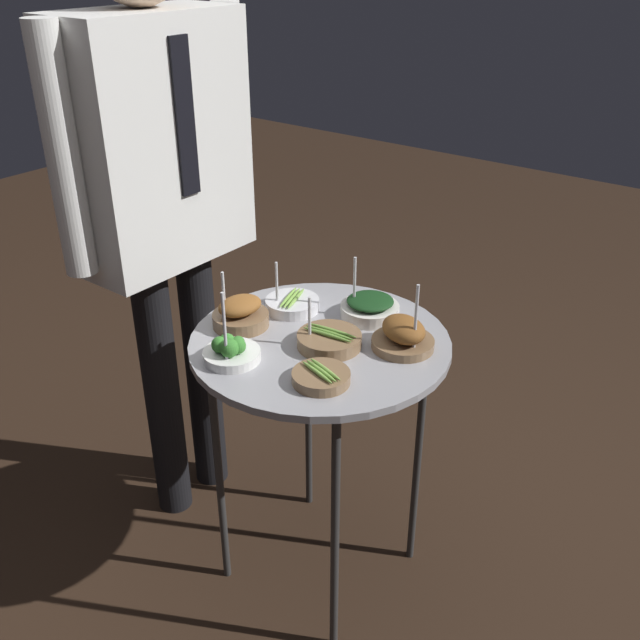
{
  "coord_description": "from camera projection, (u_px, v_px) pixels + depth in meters",
  "views": [
    {
      "loc": [
        -1.13,
        -0.87,
        1.54
      ],
      "look_at": [
        0.0,
        0.0,
        0.77
      ],
      "focal_mm": 40.0,
      "sensor_mm": 36.0,
      "label": 1
    }
  ],
  "objects": [
    {
      "name": "serving_cart",
      "position": [
        320.0,
        362.0,
        1.67
      ],
      "size": [
        0.6,
        0.6,
        0.72
      ],
      "color": "#939399",
      "rests_on": "ground_plane"
    },
    {
      "name": "ground_plane",
      "position": [
        320.0,
        564.0,
        1.98
      ],
      "size": [
        8.0,
        8.0,
        0.0
      ],
      "primitive_type": "plane",
      "color": "black"
    },
    {
      "name": "bowl_asparagus_front_right",
      "position": [
        321.0,
        377.0,
        1.48
      ],
      "size": [
        0.12,
        0.12,
        0.03
      ],
      "color": "brown",
      "rests_on": "serving_cart"
    },
    {
      "name": "waiter_figure",
      "position": [
        160.0,
        172.0,
        1.77
      ],
      "size": [
        0.6,
        0.22,
        1.62
      ],
      "color": "black",
      "rests_on": "ground_plane"
    },
    {
      "name": "bowl_spinach_center",
      "position": [
        370.0,
        308.0,
        1.72
      ],
      "size": [
        0.14,
        0.14,
        0.15
      ],
      "color": "silver",
      "rests_on": "serving_cart"
    },
    {
      "name": "bowl_roast_near_rim",
      "position": [
        240.0,
        314.0,
        1.68
      ],
      "size": [
        0.13,
        0.13,
        0.14
      ],
      "color": "brown",
      "rests_on": "serving_cart"
    },
    {
      "name": "bowl_broccoli_front_left",
      "position": [
        231.0,
        351.0,
        1.55
      ],
      "size": [
        0.13,
        0.13,
        0.18
      ],
      "color": "white",
      "rests_on": "serving_cart"
    },
    {
      "name": "bowl_roast_mid_right",
      "position": [
        403.0,
        335.0,
        1.59
      ],
      "size": [
        0.14,
        0.14,
        0.17
      ],
      "color": "brown",
      "rests_on": "serving_cart"
    },
    {
      "name": "bowl_asparagus_mid_left",
      "position": [
        329.0,
        340.0,
        1.6
      ],
      "size": [
        0.15,
        0.15,
        0.12
      ],
      "color": "brown",
      "rests_on": "serving_cart"
    },
    {
      "name": "bowl_asparagus_back_left",
      "position": [
        292.0,
        304.0,
        1.76
      ],
      "size": [
        0.13,
        0.13,
        0.13
      ],
      "color": "silver",
      "rests_on": "serving_cart"
    }
  ]
}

